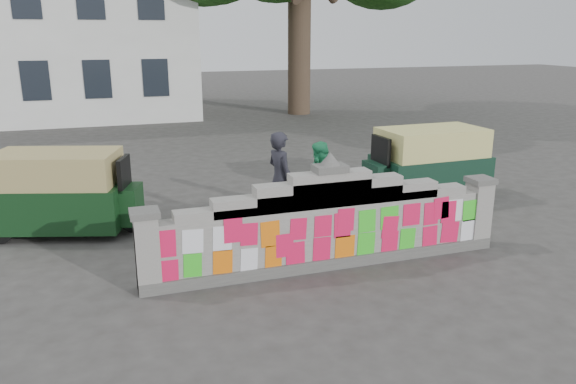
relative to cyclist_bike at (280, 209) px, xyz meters
name	(u,v)px	position (x,y,z in m)	size (l,w,h in m)	color
ground	(328,266)	(0.31, -1.72, -0.54)	(100.00, 100.00, 0.00)	#383533
parapet_wall	(329,225)	(0.31, -1.72, 0.21)	(6.48, 0.44, 2.01)	#4C4C49
building	(12,30)	(-6.69, 20.27, 3.47)	(16.00, 10.00, 8.90)	silver
cyclist_bike	(280,209)	(0.00, 0.00, 0.00)	(0.72, 2.07, 1.09)	black
cyclist_rider	(280,191)	(0.00, 0.00, 0.38)	(0.67, 0.44, 1.84)	#22222A
pedestrian	(319,181)	(1.10, 0.70, 0.30)	(0.82, 0.64, 1.69)	#2BA066
rickshaw_left	(62,192)	(-4.05, 1.57, 0.31)	(3.07, 2.08, 1.65)	black
rickshaw_right	(428,163)	(4.17, 1.35, 0.34)	(3.11, 1.50, 1.71)	black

